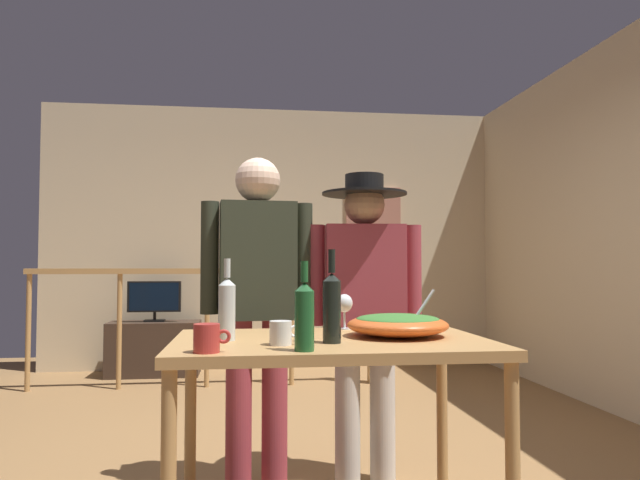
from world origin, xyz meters
TOP-DOWN VIEW (x-y plane):
  - ground_plane at (0.00, 0.00)m, footprint 8.63×8.63m
  - back_wall at (0.00, 3.32)m, footprint 4.91×0.10m
  - side_wall_right at (2.45, 1.00)m, footprint 0.10×4.98m
  - framed_picture at (1.10, 3.26)m, footprint 0.61×0.03m
  - stair_railing at (-0.12, 2.32)m, footprint 3.18×0.10m
  - tv_console at (-1.22, 2.97)m, footprint 0.90×0.40m
  - flat_screen_tv at (-1.22, 2.94)m, footprint 0.52×0.12m
  - serving_table at (0.03, -0.85)m, footprint 1.22×0.81m
  - salad_bowl at (0.31, -0.81)m, footprint 0.41×0.41m
  - wine_glass at (0.14, -0.52)m, footprint 0.07×0.07m
  - wine_bottle_green at (-0.10, -1.17)m, footprint 0.07×0.07m
  - wine_bottle_clear at (-0.37, -0.86)m, footprint 0.07×0.07m
  - wine_bottle_dark at (0.02, -0.98)m, footprint 0.07×0.07m
  - mug_white at (-0.17, -1.01)m, footprint 0.12×0.08m
  - mug_red at (-0.43, -1.16)m, footprint 0.12×0.09m
  - person_standing_left at (-0.24, -0.15)m, footprint 0.56×0.25m
  - person_standing_right at (0.31, -0.15)m, footprint 0.59×0.44m

SIDE VIEW (x-z plane):
  - ground_plane at x=0.00m, z-range 0.00..0.00m
  - tv_console at x=-1.22m, z-range 0.00..0.54m
  - stair_railing at x=-0.12m, z-range 0.15..1.28m
  - serving_table at x=0.03m, z-range 0.32..1.14m
  - flat_screen_tv at x=-1.22m, z-range 0.58..0.98m
  - mug_white at x=-0.17m, z-range 0.82..0.90m
  - mug_red at x=-0.43m, z-range 0.82..0.91m
  - salad_bowl at x=0.31m, z-range 0.76..0.97m
  - wine_glass at x=0.14m, z-range 0.85..1.00m
  - person_standing_right at x=0.31m, z-range 0.15..1.72m
  - wine_bottle_green at x=-0.10m, z-range 0.79..1.09m
  - wine_bottle_clear at x=-0.37m, z-range 0.79..1.10m
  - wine_bottle_dark at x=0.02m, z-range 0.78..1.13m
  - person_standing_left at x=-0.24m, z-range 0.15..1.80m
  - back_wall at x=0.00m, z-range 0.00..2.82m
  - side_wall_right at x=2.45m, z-range 0.00..2.82m
  - framed_picture at x=1.10m, z-range 1.38..1.98m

